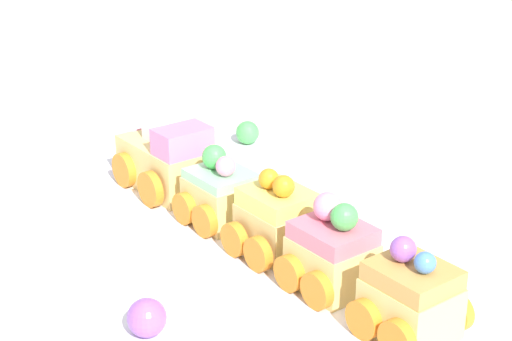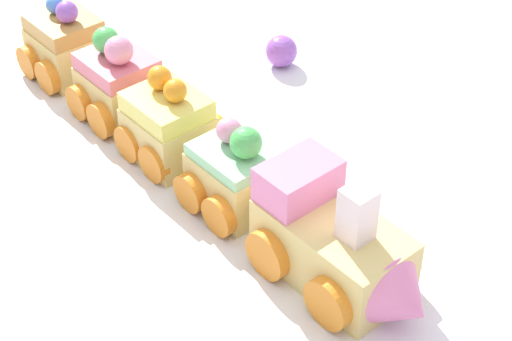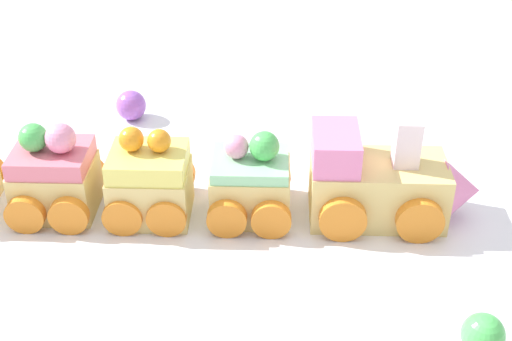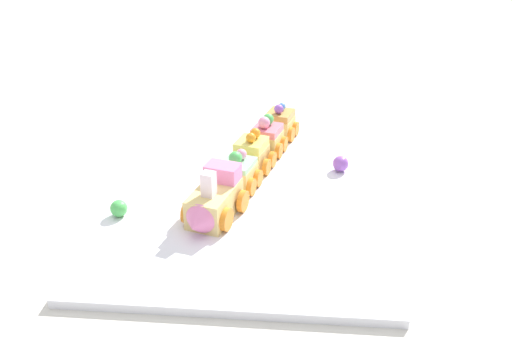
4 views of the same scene
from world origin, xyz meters
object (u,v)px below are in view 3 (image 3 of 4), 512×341
(cake_car_strawberry, at_px, (55,178))
(gumball_purple, at_px, (131,105))
(cake_car_lemon, at_px, (149,181))
(cake_train_locomotive, at_px, (387,185))
(cake_car_mint, at_px, (251,185))
(gumball_green, at_px, (483,334))

(cake_car_strawberry, height_order, gumball_purple, cake_car_strawberry)
(cake_car_lemon, height_order, gumball_purple, cake_car_lemon)
(cake_train_locomotive, height_order, cake_car_strawberry, cake_train_locomotive)
(cake_car_mint, distance_m, cake_car_lemon, 0.07)
(cake_car_mint, relative_size, gumball_green, 3.11)
(cake_car_mint, relative_size, gumball_purple, 2.86)
(cake_car_mint, bearing_deg, cake_car_strawberry, -179.90)
(gumball_purple, xyz_separation_m, gumball_green, (0.17, -0.33, -0.00))
(cake_train_locomotive, height_order, gumball_green, cake_train_locomotive)
(cake_train_locomotive, height_order, gumball_purple, cake_train_locomotive)
(gumball_purple, relative_size, gumball_green, 1.09)
(cake_car_mint, bearing_deg, cake_car_lemon, -179.88)
(cake_car_mint, height_order, cake_car_strawberry, cake_car_strawberry)
(gumball_green, bearing_deg, cake_car_mint, 120.85)
(cake_car_mint, height_order, gumball_green, cake_car_mint)
(cake_car_mint, xyz_separation_m, cake_car_lemon, (-0.07, 0.02, 0.00))
(cake_train_locomotive, height_order, cake_car_lemon, cake_train_locomotive)
(gumball_green, bearing_deg, cake_car_strawberry, 139.44)
(cake_car_lemon, relative_size, gumball_purple, 2.86)
(cake_car_lemon, height_order, gumball_green, cake_car_lemon)
(gumball_green, bearing_deg, gumball_purple, 117.15)
(cake_car_mint, height_order, cake_car_lemon, cake_car_lemon)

